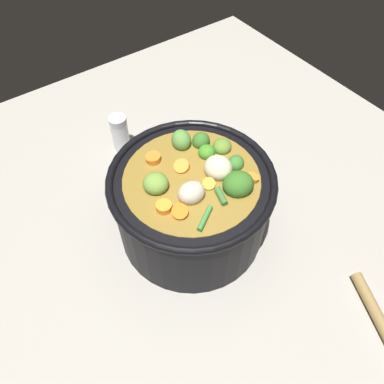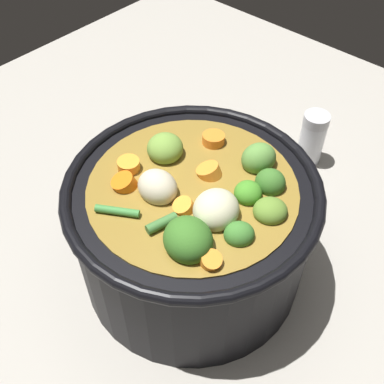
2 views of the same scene
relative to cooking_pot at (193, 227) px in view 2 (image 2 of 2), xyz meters
The scene contains 3 objects.
ground_plane 0.08m from the cooking_pot, 78.93° to the left, with size 1.10×1.10×0.00m, color #9E998E.
cooking_pot is the anchor object (origin of this frame).
salt_shaker 0.25m from the cooking_pot, ahead, with size 0.04×0.04×0.08m.
Camera 2 is at (-0.24, -0.21, 0.48)m, focal length 44.33 mm.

